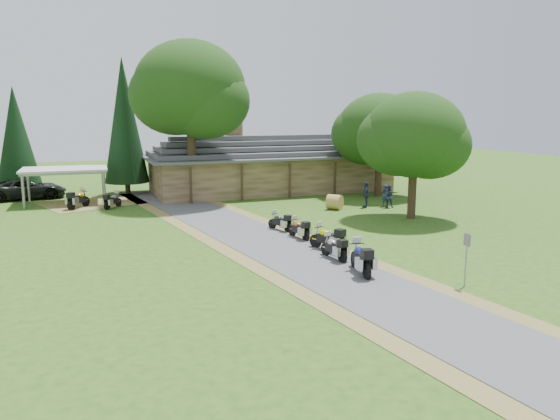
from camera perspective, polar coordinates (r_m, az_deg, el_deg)
name	(u,v)px	position (r m, az deg, el deg)	size (l,w,h in m)	color
ground	(328,272)	(24.05, 5.07, -6.43)	(120.00, 120.00, 0.00)	#2C4C15
driveway	(284,251)	(27.39, 0.47, -4.30)	(46.00, 46.00, 0.00)	#4E4D50
lodge	(271,163)	(47.72, -0.97, 4.97)	(21.40, 9.40, 4.90)	brown
carport	(66,186)	(44.46, -21.50, 2.39)	(6.12, 4.08, 2.65)	silver
car_dark_suv	(27,184)	(47.64, -24.96, 2.49)	(6.31, 2.69, 2.42)	black
motorcycle_row_a	(361,257)	(23.73, 8.43, -4.89)	(2.14, 0.70, 1.46)	navy
motorcycle_row_b	(334,247)	(25.87, 5.65, -3.82)	(1.80, 0.59, 1.23)	#A3A6AA
motorcycle_row_c	(328,237)	(27.41, 4.99, -2.84)	(2.01, 0.66, 1.38)	#DBCF00
motorcycle_row_d	(299,228)	(29.91, 2.00, -1.87)	(1.74, 0.57, 1.19)	#BC5720
motorcycle_row_e	(280,221)	(31.89, 0.00, -1.15)	(1.66, 0.54, 1.14)	black
motorcycle_carport_a	(78,198)	(41.78, -20.32, 1.15)	(2.08, 0.68, 1.42)	#D29002
motorcycle_carport_b	(113,200)	(41.03, -17.09, 1.03)	(1.76, 0.58, 1.21)	gray
person_a	(385,194)	(40.60, 10.94, 1.69)	(0.54, 0.39, 1.88)	#293050
person_b	(388,194)	(40.16, 11.26, 1.62)	(0.55, 0.40, 1.94)	#293050
person_c	(366,192)	(39.96, 8.98, 1.82)	(0.62, 0.44, 2.17)	#293050
hay_bale	(335,202)	(38.89, 5.73, 0.83)	(1.06, 1.06, 0.97)	#A5883C
sign_post	(466,260)	(22.89, 18.86, -4.97)	(0.40, 0.07, 2.20)	gray
oak_lodge_left	(190,110)	(42.48, -9.34, 10.25)	(8.37, 8.37, 13.91)	black
oak_lodge_right	(379,143)	(45.25, 10.33, 6.93)	(6.95, 6.95, 8.71)	black
oak_driveway	(414,151)	(36.05, 13.81, 5.98)	(6.43, 6.43, 8.73)	black
cedar_near	(125,126)	(47.56, -15.92, 8.43)	(3.66, 3.66, 11.31)	black
cedar_far	(16,142)	(49.19, -25.83, 6.43)	(3.45, 3.45, 8.89)	black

